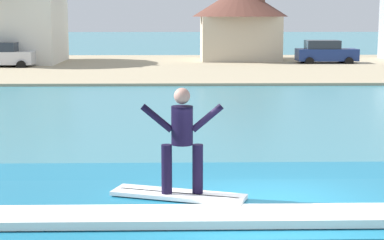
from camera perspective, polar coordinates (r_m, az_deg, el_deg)
name	(u,v)px	position (r m, az deg, el deg)	size (l,w,h in m)	color
wave_crest	(198,223)	(10.71, 0.54, -8.90)	(9.84, 4.43, 1.15)	#1C6F92
surfboard	(178,195)	(9.95, -1.19, -6.48)	(2.08, 1.13, 0.06)	white
surfer	(182,135)	(9.72, -0.86, -1.32)	(1.23, 0.32, 1.59)	black
shoreline_bank	(194,67)	(47.58, 0.15, 4.64)	(120.00, 24.30, 0.14)	tan
car_near_shore	(4,55)	(48.34, -15.95, 5.40)	(3.99, 2.02, 1.86)	silver
car_far_shore	(325,52)	(51.14, 11.48, 5.76)	(4.55, 2.21, 1.86)	navy
house_with_chimney	(4,2)	(52.73, -15.99, 9.79)	(10.49, 10.49, 8.52)	silver
house_small_cottage	(240,19)	(53.40, 4.18, 8.72)	(7.66, 7.66, 6.20)	beige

